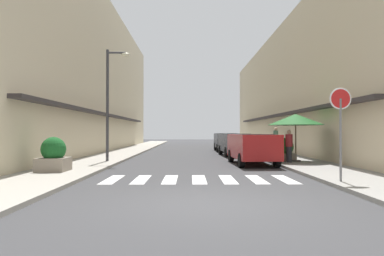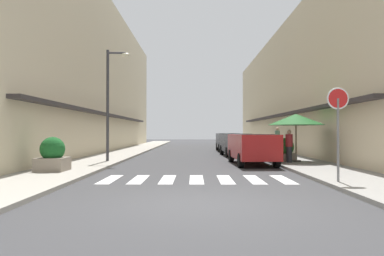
{
  "view_description": "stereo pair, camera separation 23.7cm",
  "coord_description": "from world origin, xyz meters",
  "px_view_note": "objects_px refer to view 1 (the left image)",
  "views": [
    {
      "loc": [
        -0.32,
        -7.61,
        1.58
      ],
      "look_at": [
        -0.18,
        10.04,
        1.77
      ],
      "focal_mm": 32.63,
      "sensor_mm": 36.0,
      "label": 1
    },
    {
      "loc": [
        -0.08,
        -7.61,
        1.58
      ],
      "look_at": [
        -0.18,
        10.04,
        1.77
      ],
      "focal_mm": 32.63,
      "sensor_mm": 36.0,
      "label": 2
    }
  ],
  "objects_px": {
    "parked_car_near": "(252,145)",
    "pedestrian_walking_far": "(276,139)",
    "planter_corner": "(53,156)",
    "round_street_sign": "(340,110)",
    "planter_midblock": "(284,150)",
    "cafe_umbrella": "(296,120)",
    "pedestrian_walking_near": "(289,145)",
    "parked_car_far": "(226,140)",
    "street_lamp": "(111,93)",
    "parked_car_mid": "(236,142)"
  },
  "relations": [
    {
      "from": "planter_corner",
      "to": "round_street_sign",
      "type": "bearing_deg",
      "value": -16.15
    },
    {
      "from": "parked_car_near",
      "to": "pedestrian_walking_far",
      "type": "bearing_deg",
      "value": 68.37
    },
    {
      "from": "planter_corner",
      "to": "planter_midblock",
      "type": "height_order",
      "value": "planter_corner"
    },
    {
      "from": "parked_car_far",
      "to": "cafe_umbrella",
      "type": "height_order",
      "value": "cafe_umbrella"
    },
    {
      "from": "cafe_umbrella",
      "to": "pedestrian_walking_far",
      "type": "xyz_separation_m",
      "value": [
        0.84,
        7.33,
        -1.12
      ]
    },
    {
      "from": "parked_car_mid",
      "to": "round_street_sign",
      "type": "distance_m",
      "value": 12.73
    },
    {
      "from": "parked_car_near",
      "to": "planter_corner",
      "type": "relative_size",
      "value": 3.51
    },
    {
      "from": "parked_car_mid",
      "to": "planter_midblock",
      "type": "relative_size",
      "value": 3.78
    },
    {
      "from": "parked_car_near",
      "to": "parked_car_mid",
      "type": "distance_m",
      "value": 6.05
    },
    {
      "from": "street_lamp",
      "to": "parked_car_far",
      "type": "bearing_deg",
      "value": 57.84
    },
    {
      "from": "parked_car_near",
      "to": "planter_midblock",
      "type": "distance_m",
      "value": 1.97
    },
    {
      "from": "planter_corner",
      "to": "pedestrian_walking_near",
      "type": "relative_size",
      "value": 0.82
    },
    {
      "from": "street_lamp",
      "to": "parked_car_mid",
      "type": "bearing_deg",
      "value": 37.83
    },
    {
      "from": "pedestrian_walking_far",
      "to": "parked_car_mid",
      "type": "bearing_deg",
      "value": 55.66
    },
    {
      "from": "round_street_sign",
      "to": "pedestrian_walking_far",
      "type": "relative_size",
      "value": 1.55
    },
    {
      "from": "street_lamp",
      "to": "pedestrian_walking_near",
      "type": "xyz_separation_m",
      "value": [
        8.69,
        -0.75,
        -2.58
      ]
    },
    {
      "from": "round_street_sign",
      "to": "parked_car_near",
      "type": "bearing_deg",
      "value": 102.36
    },
    {
      "from": "parked_car_near",
      "to": "street_lamp",
      "type": "xyz_separation_m",
      "value": [
        -6.94,
        0.66,
        2.59
      ]
    },
    {
      "from": "pedestrian_walking_near",
      "to": "parked_car_far",
      "type": "bearing_deg",
      "value": -64.8
    },
    {
      "from": "round_street_sign",
      "to": "street_lamp",
      "type": "xyz_separation_m",
      "value": [
        -8.37,
        7.19,
        1.27
      ]
    },
    {
      "from": "round_street_sign",
      "to": "planter_corner",
      "type": "distance_m",
      "value": 10.02
    },
    {
      "from": "parked_car_near",
      "to": "pedestrian_walking_near",
      "type": "bearing_deg",
      "value": -2.92
    },
    {
      "from": "cafe_umbrella",
      "to": "planter_midblock",
      "type": "xyz_separation_m",
      "value": [
        -0.45,
        0.39,
        -1.52
      ]
    },
    {
      "from": "parked_car_near",
      "to": "planter_corner",
      "type": "xyz_separation_m",
      "value": [
        -8.08,
        -3.77,
        -0.23
      ]
    },
    {
      "from": "parked_car_mid",
      "to": "pedestrian_walking_near",
      "type": "bearing_deg",
      "value": -74.06
    },
    {
      "from": "parked_car_far",
      "to": "street_lamp",
      "type": "distance_m",
      "value": 13.29
    },
    {
      "from": "parked_car_near",
      "to": "cafe_umbrella",
      "type": "relative_size",
      "value": 1.64
    },
    {
      "from": "cafe_umbrella",
      "to": "pedestrian_walking_far",
      "type": "bearing_deg",
      "value": 83.47
    },
    {
      "from": "planter_midblock",
      "to": "planter_corner",
      "type": "bearing_deg",
      "value": -155.12
    },
    {
      "from": "parked_car_far",
      "to": "pedestrian_walking_far",
      "type": "bearing_deg",
      "value": -52.29
    },
    {
      "from": "parked_car_near",
      "to": "parked_car_mid",
      "type": "relative_size",
      "value": 1.02
    },
    {
      "from": "planter_midblock",
      "to": "cafe_umbrella",
      "type": "bearing_deg",
      "value": -40.97
    },
    {
      "from": "parked_car_near",
      "to": "pedestrian_walking_far",
      "type": "height_order",
      "value": "pedestrian_walking_far"
    },
    {
      "from": "cafe_umbrella",
      "to": "planter_corner",
      "type": "bearing_deg",
      "value": -157.92
    },
    {
      "from": "planter_midblock",
      "to": "pedestrian_walking_far",
      "type": "relative_size",
      "value": 0.65
    },
    {
      "from": "round_street_sign",
      "to": "parked_car_far",
      "type": "bearing_deg",
      "value": 94.49
    },
    {
      "from": "pedestrian_walking_near",
      "to": "pedestrian_walking_far",
      "type": "bearing_deg",
      "value": -82.79
    },
    {
      "from": "parked_car_near",
      "to": "pedestrian_walking_near",
      "type": "relative_size",
      "value": 2.88
    },
    {
      "from": "pedestrian_walking_near",
      "to": "round_street_sign",
      "type": "bearing_deg",
      "value": 103.85
    },
    {
      "from": "round_street_sign",
      "to": "pedestrian_walking_far",
      "type": "distance_m",
      "value": 14.4
    },
    {
      "from": "planter_corner",
      "to": "parked_car_far",
      "type": "bearing_deg",
      "value": 62.43
    },
    {
      "from": "parked_car_mid",
      "to": "pedestrian_walking_far",
      "type": "height_order",
      "value": "pedestrian_walking_far"
    },
    {
      "from": "street_lamp",
      "to": "pedestrian_walking_near",
      "type": "distance_m",
      "value": 9.1
    },
    {
      "from": "parked_car_near",
      "to": "pedestrian_walking_near",
      "type": "xyz_separation_m",
      "value": [
        1.75,
        -0.09,
        0.0
      ]
    },
    {
      "from": "planter_midblock",
      "to": "parked_car_near",
      "type": "bearing_deg",
      "value": -155.85
    },
    {
      "from": "parked_car_mid",
      "to": "round_street_sign",
      "type": "relative_size",
      "value": 1.59
    },
    {
      "from": "parked_car_far",
      "to": "planter_midblock",
      "type": "bearing_deg",
      "value": -80.74
    },
    {
      "from": "cafe_umbrella",
      "to": "planter_midblock",
      "type": "bearing_deg",
      "value": 139.03
    },
    {
      "from": "street_lamp",
      "to": "planter_corner",
      "type": "bearing_deg",
      "value": -104.39
    },
    {
      "from": "round_street_sign",
      "to": "planter_midblock",
      "type": "bearing_deg",
      "value": 87.29
    }
  ]
}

